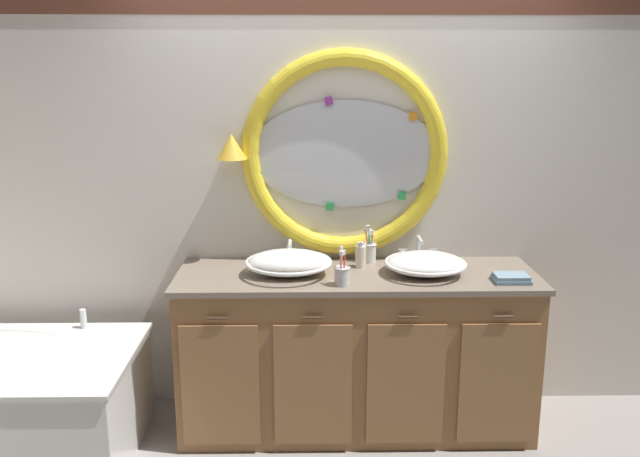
# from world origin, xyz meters

# --- Properties ---
(ground_plane) EXTENTS (14.00, 14.00, 0.00)m
(ground_plane) POSITION_xyz_m (0.00, 0.00, 0.00)
(ground_plane) COLOR gray
(back_wall_assembly) EXTENTS (6.40, 0.26, 2.60)m
(back_wall_assembly) POSITION_xyz_m (-0.00, 0.58, 1.33)
(back_wall_assembly) COLOR silver
(back_wall_assembly) RESTS_ON ground_plane
(vanity_counter) EXTENTS (1.96, 0.64, 0.91)m
(vanity_counter) POSITION_xyz_m (0.05, 0.25, 0.46)
(vanity_counter) COLOR olive
(vanity_counter) RESTS_ON ground_plane
(sink_basin_left) EXTENTS (0.47, 0.47, 0.14)m
(sink_basin_left) POSITION_xyz_m (-0.32, 0.22, 0.98)
(sink_basin_left) COLOR white
(sink_basin_left) RESTS_ON vanity_counter
(sink_basin_right) EXTENTS (0.44, 0.44, 0.12)m
(sink_basin_right) POSITION_xyz_m (0.42, 0.22, 0.97)
(sink_basin_right) COLOR white
(sink_basin_right) RESTS_ON vanity_counter
(faucet_set_left) EXTENTS (0.21, 0.14, 0.13)m
(faucet_set_left) POSITION_xyz_m (-0.32, 0.47, 0.96)
(faucet_set_left) COLOR silver
(faucet_set_left) RESTS_ON vanity_counter
(faucet_set_right) EXTENTS (0.23, 0.14, 0.15)m
(faucet_set_right) POSITION_xyz_m (0.42, 0.47, 0.97)
(faucet_set_right) COLOR silver
(faucet_set_right) RESTS_ON vanity_counter
(toothbrush_holder_left) EXTENTS (0.09, 0.09, 0.21)m
(toothbrush_holder_left) POSITION_xyz_m (-0.04, 0.04, 0.96)
(toothbrush_holder_left) COLOR silver
(toothbrush_holder_left) RESTS_ON vanity_counter
(toothbrush_holder_right) EXTENTS (0.08, 0.08, 0.22)m
(toothbrush_holder_right) POSITION_xyz_m (0.14, 0.46, 0.97)
(toothbrush_holder_right) COLOR white
(toothbrush_holder_right) RESTS_ON vanity_counter
(soap_dispenser) EXTENTS (0.06, 0.07, 0.15)m
(soap_dispenser) POSITION_xyz_m (0.08, 0.36, 0.97)
(soap_dispenser) COLOR #EFE5C6
(soap_dispenser) RESTS_ON vanity_counter
(folded_hand_towel) EXTENTS (0.19, 0.14, 0.04)m
(folded_hand_towel) POSITION_xyz_m (0.84, 0.08, 0.93)
(folded_hand_towel) COLOR #7593A8
(folded_hand_towel) RESTS_ON vanity_counter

